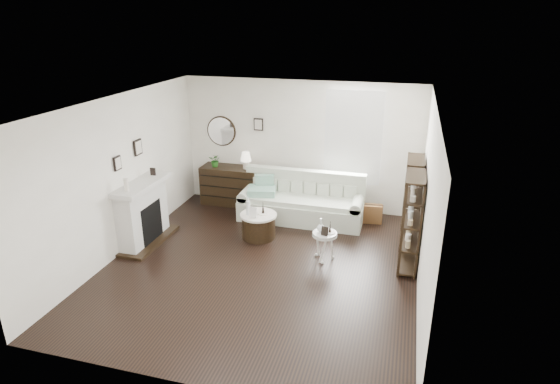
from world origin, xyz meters
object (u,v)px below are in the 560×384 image
(dresser, at_px, (231,185))
(drum_table, at_px, (259,226))
(sofa, at_px, (302,204))
(pedestal_table, at_px, (325,235))

(dresser, relative_size, drum_table, 1.85)
(sofa, xyz_separation_m, pedestal_table, (0.75, -1.56, 0.14))
(sofa, distance_m, dresser, 1.73)
(dresser, bearing_deg, sofa, -13.15)
(pedestal_table, bearing_deg, dresser, 141.23)
(sofa, distance_m, pedestal_table, 1.74)
(sofa, distance_m, drum_table, 1.21)
(sofa, relative_size, drum_table, 3.65)
(sofa, height_order, dresser, sofa)
(dresser, xyz_separation_m, pedestal_table, (2.44, -1.96, 0.04))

